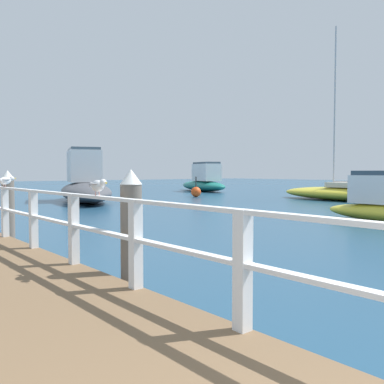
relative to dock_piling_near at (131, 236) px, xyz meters
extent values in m
cube|color=white|center=(-0.38, -2.36, 0.03)|extent=(0.12, 0.12, 1.01)
cube|color=white|center=(-0.38, -0.72, 0.03)|extent=(0.12, 0.12, 1.01)
cube|color=white|center=(-0.38, 0.93, 0.03)|extent=(0.12, 0.12, 1.01)
cube|color=white|center=(-0.38, 2.57, 0.03)|extent=(0.12, 0.12, 1.01)
cube|color=white|center=(-0.38, 4.22, 0.03)|extent=(0.12, 0.12, 1.01)
cylinder|color=#6B6056|center=(0.00, 0.00, -0.11)|extent=(0.28, 0.28, 1.56)
cone|color=white|center=(0.00, 0.00, 0.77)|extent=(0.29, 0.29, 0.20)
cylinder|color=#6B6056|center=(0.00, 5.33, -0.11)|extent=(0.28, 0.28, 1.56)
cone|color=white|center=(0.00, 5.33, 0.77)|extent=(0.29, 0.29, 0.20)
ellipsoid|color=white|center=(-0.38, 0.19, 0.66)|extent=(0.15, 0.29, 0.15)
sphere|color=white|center=(-0.39, 0.01, 0.70)|extent=(0.09, 0.09, 0.09)
cone|color=gold|center=(-0.40, -0.05, 0.70)|extent=(0.03, 0.05, 0.02)
cone|color=#939399|center=(-0.37, 0.36, 0.67)|extent=(0.08, 0.08, 0.07)
ellipsoid|color=#939399|center=(-0.38, 0.19, 0.68)|extent=(0.19, 0.24, 0.04)
cylinder|color=tan|center=(-0.35, 0.19, 0.56)|extent=(0.01, 0.01, 0.05)
cylinder|color=tan|center=(-0.40, 0.20, 0.56)|extent=(0.01, 0.01, 0.05)
ellipsoid|color=white|center=(-0.38, 4.19, 0.66)|extent=(0.31, 0.23, 0.15)
sphere|color=white|center=(-0.22, 4.26, 0.70)|extent=(0.09, 0.09, 0.09)
cone|color=gold|center=(-0.16, 4.29, 0.70)|extent=(0.06, 0.04, 0.02)
ellipsoid|color=#939399|center=(-0.38, 4.19, 0.68)|extent=(0.28, 0.25, 0.04)
cylinder|color=tan|center=(-0.40, 4.21, 0.56)|extent=(0.01, 0.01, 0.05)
cylinder|color=tan|center=(-0.38, 4.17, 0.56)|extent=(0.01, 0.01, 0.05)
ellipsoid|color=gold|center=(20.44, 9.37, -0.49)|extent=(3.26, 8.15, 0.80)
cylinder|color=#B2B2B7|center=(20.46, 9.77, 4.78)|extent=(0.10, 0.10, 9.76)
cylinder|color=#B2B2B7|center=(20.38, 8.37, 0.26)|extent=(0.23, 2.80, 0.08)
cube|color=beige|center=(20.39, 8.41, 0.06)|extent=(1.74, 2.96, 0.30)
ellipsoid|color=#4C4C51|center=(7.86, 17.85, -0.32)|extent=(5.56, 9.30, 1.14)
cube|color=white|center=(8.16, 18.69, 1.16)|extent=(2.83, 3.94, 1.82)
cube|color=#334756|center=(8.16, 18.69, 2.15)|extent=(2.61, 3.57, 0.16)
cube|color=white|center=(11.51, 2.32, 0.22)|extent=(1.11, 2.10, 0.99)
cube|color=#334756|center=(11.51, 2.32, 0.80)|extent=(1.03, 1.89, 0.16)
ellipsoid|color=#197266|center=(22.06, 23.89, -0.42)|extent=(4.60, 8.20, 0.93)
cube|color=white|center=(21.82, 23.15, 0.79)|extent=(2.37, 3.45, 1.49)
cube|color=#334756|center=(21.82, 23.15, 1.62)|extent=(2.19, 3.12, 0.16)
sphere|color=#E54C19|center=(15.84, 17.46, -0.54)|extent=(0.70, 0.70, 0.70)
cylinder|color=#262626|center=(15.84, 17.46, 0.16)|extent=(0.08, 0.08, 0.70)
camera|label=1|loc=(-2.89, -4.74, 0.83)|focal=39.60mm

